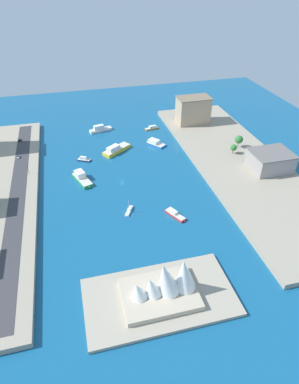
{
  "coord_description": "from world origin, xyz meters",
  "views": [
    {
      "loc": [
        31.8,
        207.34,
        138.55
      ],
      "look_at": [
        -14.84,
        26.04,
        5.05
      ],
      "focal_mm": 30.78,
      "sensor_mm": 36.0,
      "label": 1
    }
  ],
  "objects_px": {
    "traffic_light_waterfront": "(28,169)",
    "opera_landmark": "(165,284)",
    "catamaran_blue": "(155,143)",
    "tugboat_red": "(175,214)",
    "water_taxi_orange": "(152,128)",
    "ferry_white_commuter": "(100,129)",
    "van_white": "(18,157)",
    "ferry_green_doubledeck": "(82,178)",
    "ferry_yellow_fast": "(116,149)",
    "suv_black": "(19,140)",
    "apartment_midrise_tan": "(193,110)",
    "carpark_squat_concrete": "(270,161)",
    "patrol_launch_navy": "(84,159)",
    "sailboat_small_white": "(129,210)"
  },
  "relations": [
    {
      "from": "apartment_midrise_tan",
      "to": "van_white",
      "type": "relative_size",
      "value": 7.29
    },
    {
      "from": "ferry_yellow_fast",
      "to": "suv_black",
      "type": "xyz_separation_m",
      "value": [
        82.31,
        -35.43,
        2.21
      ]
    },
    {
      "from": "suv_black",
      "to": "traffic_light_waterfront",
      "type": "relative_size",
      "value": 0.72
    },
    {
      "from": "catamaran_blue",
      "to": "tugboat_red",
      "type": "bearing_deg",
      "value": 82.02
    },
    {
      "from": "ferry_green_doubledeck",
      "to": "water_taxi_orange",
      "type": "height_order",
      "value": "ferry_green_doubledeck"
    },
    {
      "from": "ferry_white_commuter",
      "to": "tugboat_red",
      "type": "bearing_deg",
      "value": 102.04
    },
    {
      "from": "van_white",
      "to": "traffic_light_waterfront",
      "type": "distance_m",
      "value": 30.17
    },
    {
      "from": "water_taxi_orange",
      "to": "tugboat_red",
      "type": "bearing_deg",
      "value": 81.63
    },
    {
      "from": "patrol_launch_navy",
      "to": "traffic_light_waterfront",
      "type": "height_order",
      "value": "traffic_light_waterfront"
    },
    {
      "from": "traffic_light_waterfront",
      "to": "sailboat_small_white",
      "type": "bearing_deg",
      "value": 137.88
    },
    {
      "from": "ferry_green_doubledeck",
      "to": "ferry_yellow_fast",
      "type": "height_order",
      "value": "ferry_green_doubledeck"
    },
    {
      "from": "ferry_green_doubledeck",
      "to": "apartment_midrise_tan",
      "type": "bearing_deg",
      "value": -147.62
    },
    {
      "from": "apartment_midrise_tan",
      "to": "suv_black",
      "type": "relative_size",
      "value": 6.84
    },
    {
      "from": "catamaran_blue",
      "to": "ferry_white_commuter",
      "type": "xyz_separation_m",
      "value": [
        44.43,
        -40.91,
        0.48
      ]
    },
    {
      "from": "sailboat_small_white",
      "to": "water_taxi_orange",
      "type": "relative_size",
      "value": 0.77
    },
    {
      "from": "traffic_light_waterfront",
      "to": "opera_landmark",
      "type": "xyz_separation_m",
      "value": [
        -69.33,
        131.04,
        2.24
      ]
    },
    {
      "from": "sailboat_small_white",
      "to": "carpark_squat_concrete",
      "type": "height_order",
      "value": "carpark_squat_concrete"
    },
    {
      "from": "tugboat_red",
      "to": "carpark_squat_concrete",
      "type": "distance_m",
      "value": 94.3
    },
    {
      "from": "suv_black",
      "to": "ferry_green_doubledeck",
      "type": "bearing_deg",
      "value": 123.48
    },
    {
      "from": "van_white",
      "to": "suv_black",
      "type": "relative_size",
      "value": 0.94
    },
    {
      "from": "sailboat_small_white",
      "to": "opera_landmark",
      "type": "xyz_separation_m",
      "value": [
        -3.52,
        71.53,
        9.36
      ]
    },
    {
      "from": "patrol_launch_navy",
      "to": "ferry_green_doubledeck",
      "type": "distance_m",
      "value": 30.14
    },
    {
      "from": "ferry_white_commuter",
      "to": "van_white",
      "type": "relative_size",
      "value": 5.43
    },
    {
      "from": "tugboat_red",
      "to": "traffic_light_waterfront",
      "type": "height_order",
      "value": "traffic_light_waterfront"
    },
    {
      "from": "sailboat_small_white",
      "to": "ferry_yellow_fast",
      "type": "bearing_deg",
      "value": -93.94
    },
    {
      "from": "apartment_midrise_tan",
      "to": "suv_black",
      "type": "height_order",
      "value": "apartment_midrise_tan"
    },
    {
      "from": "suv_black",
      "to": "opera_landmark",
      "type": "height_order",
      "value": "opera_landmark"
    },
    {
      "from": "tugboat_red",
      "to": "ferry_white_commuter",
      "type": "relative_size",
      "value": 0.68
    },
    {
      "from": "catamaran_blue",
      "to": "apartment_midrise_tan",
      "type": "distance_m",
      "value": 58.02
    },
    {
      "from": "sailboat_small_white",
      "to": "apartment_midrise_tan",
      "type": "xyz_separation_m",
      "value": [
        -89.26,
        -119.9,
        15.63
      ]
    },
    {
      "from": "tugboat_red",
      "to": "ferry_white_commuter",
      "type": "xyz_separation_m",
      "value": [
        30.28,
        -141.93,
        0.97
      ]
    },
    {
      "from": "patrol_launch_navy",
      "to": "traffic_light_waterfront",
      "type": "distance_m",
      "value": 46.26
    },
    {
      "from": "opera_landmark",
      "to": "tugboat_red",
      "type": "bearing_deg",
      "value": -112.51
    },
    {
      "from": "ferry_green_doubledeck",
      "to": "traffic_light_waterfront",
      "type": "bearing_deg",
      "value": -19.43
    },
    {
      "from": "ferry_white_commuter",
      "to": "patrol_launch_navy",
      "type": "bearing_deg",
      "value": 68.9
    },
    {
      "from": "catamaran_blue",
      "to": "opera_landmark",
      "type": "bearing_deg",
      "value": 76.4
    },
    {
      "from": "tugboat_red",
      "to": "apartment_midrise_tan",
      "type": "height_order",
      "value": "apartment_midrise_tan"
    },
    {
      "from": "catamaran_blue",
      "to": "water_taxi_orange",
      "type": "bearing_deg",
      "value": -99.59
    },
    {
      "from": "ferry_green_doubledeck",
      "to": "suv_black",
      "type": "xyz_separation_m",
      "value": [
        49.09,
        -74.22,
        2.18
      ]
    },
    {
      "from": "water_taxi_orange",
      "to": "traffic_light_waterfront",
      "type": "bearing_deg",
      "value": 28.69
    },
    {
      "from": "carpark_squat_concrete",
      "to": "traffic_light_waterfront",
      "type": "relative_size",
      "value": 4.74
    },
    {
      "from": "ferry_white_commuter",
      "to": "suv_black",
      "type": "bearing_deg",
      "value": 7.5
    },
    {
      "from": "catamaran_blue",
      "to": "tugboat_red",
      "type": "xyz_separation_m",
      "value": [
        14.15,
        101.02,
        -0.5
      ]
    },
    {
      "from": "ferry_white_commuter",
      "to": "van_white",
      "type": "bearing_deg",
      "value": 29.82
    },
    {
      "from": "traffic_light_waterfront",
      "to": "carpark_squat_concrete",
      "type": "bearing_deg",
      "value": 168.02
    },
    {
      "from": "suv_black",
      "to": "patrol_launch_navy",
      "type": "bearing_deg",
      "value": 140.28
    },
    {
      "from": "traffic_light_waterfront",
      "to": "opera_landmark",
      "type": "relative_size",
      "value": 0.17
    },
    {
      "from": "ferry_yellow_fast",
      "to": "traffic_light_waterfront",
      "type": "height_order",
      "value": "traffic_light_waterfront"
    },
    {
      "from": "van_white",
      "to": "tugboat_red",
      "type": "bearing_deg",
      "value": 136.09
    },
    {
      "from": "tugboat_red",
      "to": "water_taxi_orange",
      "type": "relative_size",
      "value": 1.13
    }
  ]
}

